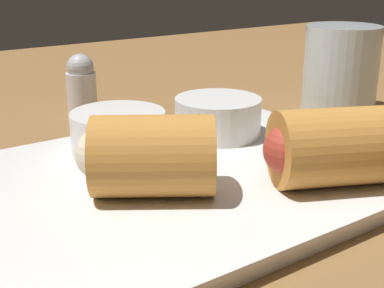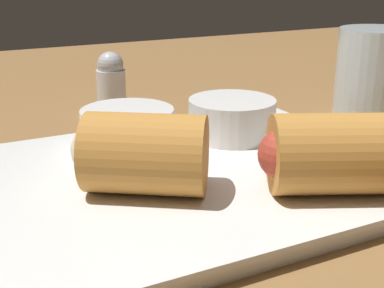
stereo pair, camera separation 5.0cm
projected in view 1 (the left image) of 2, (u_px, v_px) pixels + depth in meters
table_surface at (188, 202)px, 39.33cm from camera, size 180.00×140.00×2.00cm
serving_plate at (192, 181)px, 38.47cm from camera, size 31.07×24.24×1.50cm
roll_front_left at (146, 156)px, 33.78cm from camera, size 9.34×8.63×5.25cm
roll_front_right at (326, 147)px, 35.29cm from camera, size 9.21×7.99×5.25cm
dipping_bowl_near at (118, 130)px, 41.54cm from camera, size 7.38×7.38×3.26cm
dipping_bowl_far at (218, 115)px, 45.61cm from camera, size 7.38×7.38×3.26cm
drinking_glass at (341, 69)px, 57.72cm from camera, size 7.99×7.99×9.24cm
salt_shaker at (81, 85)px, 56.64cm from camera, size 3.17×3.17×6.52cm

